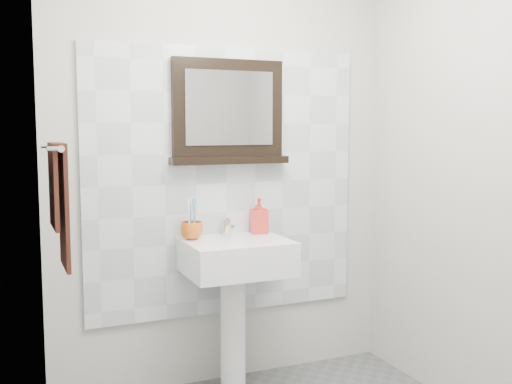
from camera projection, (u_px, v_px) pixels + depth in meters
back_wall at (225, 165)px, 3.39m from camera, size 2.00×0.01×2.50m
left_wall at (58, 190)px, 1.99m from camera, size 0.01×2.20×2.50m
right_wall at (509, 173)px, 2.78m from camera, size 0.01×2.20×2.50m
splashback at (226, 183)px, 3.39m from camera, size 1.60×0.02×1.50m
pedestal_sink at (236, 273)px, 3.24m from camera, size 0.55×0.44×0.96m
toothbrush_cup at (192, 231)px, 3.22m from camera, size 0.14×0.14×0.10m
toothbrushes at (192, 217)px, 3.21m from camera, size 0.05×0.04×0.21m
soap_dispenser at (259, 215)px, 3.41m from camera, size 0.11×0.11×0.20m
framed_mirror at (228, 114)px, 3.33m from camera, size 0.68×0.11×0.58m
towel_bar at (56, 147)px, 2.58m from camera, size 0.07×0.40×0.03m
hand_towel at (59, 196)px, 2.61m from camera, size 0.06×0.30×0.55m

